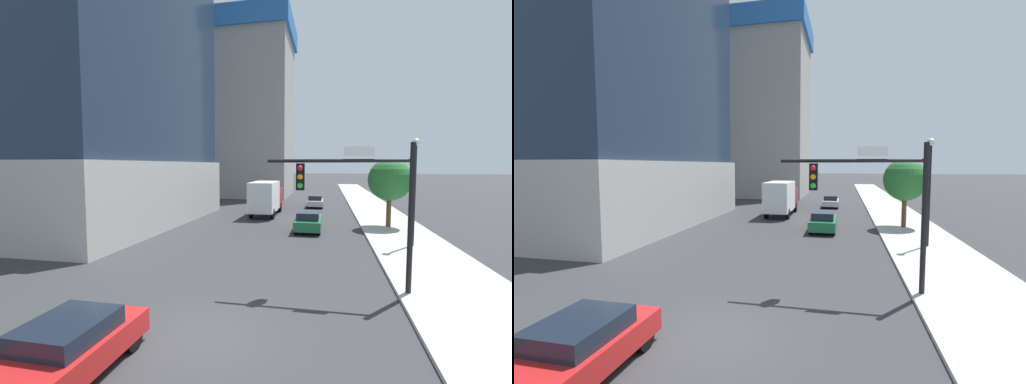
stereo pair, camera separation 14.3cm
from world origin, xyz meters
The scene contains 10 objects.
ground_plane centered at (0.00, 0.00, 0.00)m, with size 400.00×400.00×0.00m, color #333335.
sidewalk centered at (8.72, 20.00, 0.07)m, with size 4.83×120.00×0.15m, color #B2AFA8.
construction_building centered at (-10.01, 45.59, 15.25)m, with size 16.27×22.57×35.99m.
traffic_light_pole centered at (4.82, 4.49, 3.98)m, with size 5.51×0.48×5.65m.
street_lamp centered at (8.70, 12.58, 4.28)m, with size 0.44×0.44×6.39m.
street_tree centered at (8.40, 18.98, 3.82)m, with size 3.29×3.29×5.34m.
car_green centered at (2.29, 16.73, 0.75)m, with size 1.90×4.62×1.50m.
car_red centered at (-2.25, -2.45, 0.70)m, with size 1.95×4.29×1.36m.
car_silver centered at (2.29, 31.39, 0.70)m, with size 1.80×4.09×1.41m.
box_truck centered at (-2.25, 23.70, 1.85)m, with size 2.30×7.19×3.37m.
Camera 1 is at (3.64, -8.84, 4.96)m, focal length 23.68 mm.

